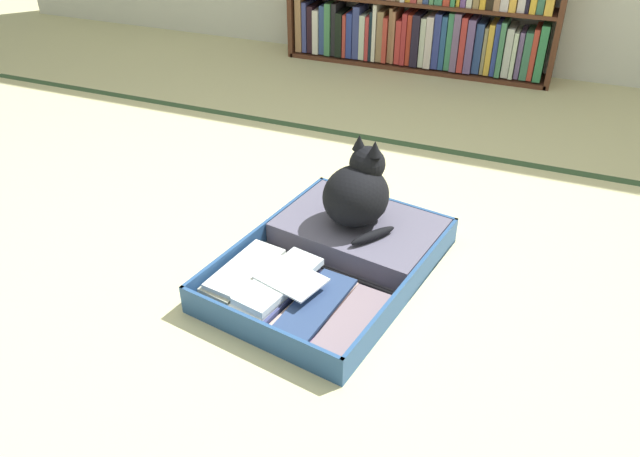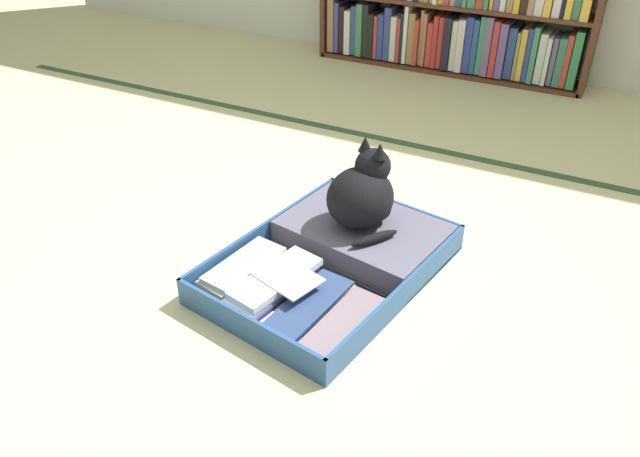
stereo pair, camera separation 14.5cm
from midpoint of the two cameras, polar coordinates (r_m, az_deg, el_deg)
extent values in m
plane|color=#C7C18E|center=(2.01, -2.42, -5.27)|extent=(10.00, 10.00, 0.00)
cube|color=#314D2E|center=(2.95, 9.07, 7.83)|extent=(4.80, 0.05, 0.00)
cube|color=#542E1D|center=(3.73, 25.49, 16.98)|extent=(0.03, 0.22, 0.78)
cube|color=#542E1D|center=(3.94, 12.61, 14.26)|extent=(1.58, 0.22, 0.02)
cube|color=#542E1D|center=(3.84, 13.33, 19.58)|extent=(1.55, 0.22, 0.02)
cube|color=#A4774F|center=(4.12, 2.59, 18.60)|extent=(0.04, 0.19, 0.34)
cube|color=#3E458A|center=(4.12, 3.13, 18.33)|extent=(0.03, 0.19, 0.30)
cube|color=black|center=(4.11, 3.64, 18.14)|extent=(0.04, 0.19, 0.29)
cube|color=silver|center=(4.09, 4.12, 17.90)|extent=(0.04, 0.19, 0.27)
cube|color=#354F8B|center=(4.08, 4.74, 18.05)|extent=(0.04, 0.19, 0.30)
cube|color=#458552|center=(4.05, 5.21, 18.06)|extent=(0.04, 0.19, 0.32)
cube|color=#27252A|center=(4.05, 5.80, 18.02)|extent=(0.03, 0.19, 0.32)
cube|color=black|center=(4.03, 6.22, 17.56)|extent=(0.04, 0.19, 0.27)
cube|color=#B33B33|center=(4.02, 6.72, 17.44)|extent=(0.02, 0.19, 0.26)
cube|color=#2E3F92|center=(4.01, 7.18, 17.45)|extent=(0.04, 0.19, 0.27)
cube|color=#384282|center=(3.99, 7.81, 17.65)|extent=(0.04, 0.19, 0.31)
cube|color=silver|center=(3.99, 8.34, 17.23)|extent=(0.04, 0.19, 0.26)
cube|color=#BC3638|center=(3.97, 8.78, 17.11)|extent=(0.02, 0.19, 0.26)
cube|color=#15232D|center=(3.96, 9.12, 17.27)|extent=(0.02, 0.19, 0.29)
cube|color=silver|center=(3.95, 9.45, 17.52)|extent=(0.02, 0.19, 0.34)
cube|color=#93754F|center=(3.95, 9.95, 17.18)|extent=(0.04, 0.19, 0.30)
cube|color=#BC3C31|center=(3.93, 10.37, 16.85)|extent=(0.03, 0.19, 0.27)
cube|color=#9D724D|center=(3.94, 10.89, 17.23)|extent=(0.02, 0.19, 0.32)
cube|color=#A46D4B|center=(3.92, 11.15, 17.02)|extent=(0.02, 0.19, 0.31)
cube|color=#C43432|center=(3.92, 11.58, 16.61)|extent=(0.03, 0.19, 0.26)
cube|color=#AE2D2F|center=(3.90, 12.08, 16.79)|extent=(0.03, 0.19, 0.30)
cube|color=#C23B26|center=(3.90, 12.55, 16.70)|extent=(0.03, 0.19, 0.30)
cube|color=#211B2C|center=(3.88, 13.09, 16.57)|extent=(0.04, 0.19, 0.30)
cube|color=silver|center=(3.88, 13.73, 16.38)|extent=(0.03, 0.19, 0.28)
cube|color=beige|center=(3.86, 14.30, 16.33)|extent=(0.04, 0.19, 0.30)
cube|color=#303C8A|center=(3.86, 15.00, 16.36)|extent=(0.04, 0.19, 0.32)
cube|color=#285389|center=(3.86, 15.55, 16.17)|extent=(0.03, 0.19, 0.31)
cube|color=#3F8B61|center=(3.85, 16.11, 16.22)|extent=(0.03, 0.19, 0.33)
cube|color=slate|center=(3.83, 16.64, 16.08)|extent=(0.04, 0.19, 0.33)
cube|color=#BB3533|center=(3.83, 17.23, 15.83)|extent=(0.03, 0.19, 0.31)
cube|color=slate|center=(3.82, 17.85, 15.64)|extent=(0.04, 0.19, 0.31)
cube|color=navy|center=(3.83, 18.58, 15.40)|extent=(0.04, 0.19, 0.28)
cube|color=#90865B|center=(3.83, 19.09, 15.14)|extent=(0.02, 0.19, 0.27)
cube|color=gold|center=(3.82, 19.53, 15.18)|extent=(0.03, 0.19, 0.29)
cube|color=#304295|center=(3.81, 20.03, 15.12)|extent=(0.03, 0.19, 0.29)
cube|color=#45855C|center=(3.79, 20.48, 15.05)|extent=(0.03, 0.19, 0.31)
cube|color=silver|center=(3.81, 21.06, 14.74)|extent=(0.04, 0.19, 0.28)
cube|color=silver|center=(3.79, 21.54, 14.46)|extent=(0.02, 0.19, 0.26)
cube|color=slate|center=(3.81, 22.03, 14.42)|extent=(0.03, 0.19, 0.26)
cube|color=#3B7457|center=(3.80, 22.59, 14.29)|extent=(0.04, 0.19, 0.27)
cube|color=#BF3E2E|center=(3.79, 23.16, 14.31)|extent=(0.03, 0.19, 0.29)
cube|color=#358551|center=(3.78, 23.81, 14.31)|extent=(0.04, 0.19, 0.31)
cube|color=#274C80|center=(1.92, -0.54, -7.17)|extent=(0.63, 0.49, 0.01)
cube|color=#274C80|center=(1.78, -4.42, -9.35)|extent=(0.56, 0.11, 0.10)
cube|color=#274C80|center=(2.04, -6.77, -3.12)|extent=(0.08, 0.40, 0.10)
cube|color=#274C80|center=(1.78, 6.69, -9.58)|extent=(0.08, 0.40, 0.10)
cube|color=#514D58|center=(1.92, -0.54, -6.94)|extent=(0.60, 0.47, 0.01)
cube|color=#274C80|center=(2.19, 5.90, -1.64)|extent=(0.63, 0.49, 0.01)
cube|color=#274C80|center=(2.31, 8.54, 1.48)|extent=(0.56, 0.11, 0.10)
cube|color=#274C80|center=(2.29, 0.07, 1.66)|extent=(0.08, 0.40, 0.10)
cube|color=#274C80|center=(2.07, 12.54, -3.31)|extent=(0.08, 0.40, 0.10)
cube|color=#514D58|center=(2.18, 5.92, -1.43)|extent=(0.60, 0.47, 0.01)
cylinder|color=black|center=(2.04, 2.91, -3.97)|extent=(0.54, 0.11, 0.02)
cube|color=tan|center=(2.01, -4.79, -4.34)|extent=(0.17, 0.32, 0.02)
cube|color=#796C5A|center=(2.00, -5.32, -4.10)|extent=(0.18, 0.32, 0.01)
cube|color=#AEAA8C|center=(1.99, -5.09, -3.69)|extent=(0.18, 0.32, 0.01)
cube|color=silver|center=(1.98, -4.96, -3.40)|extent=(0.16, 0.30, 0.02)
cube|color=#222D24|center=(1.94, -1.88, -5.86)|extent=(0.16, 0.32, 0.01)
cube|color=navy|center=(1.93, -2.09, -5.56)|extent=(0.17, 0.33, 0.02)
cube|color=silver|center=(1.92, -2.37, -5.25)|extent=(0.18, 0.35, 0.01)
cube|color=silver|center=(1.92, -1.97, -4.67)|extent=(0.19, 0.34, 0.02)
cube|color=tan|center=(1.88, 1.11, -7.30)|extent=(0.18, 0.34, 0.02)
cube|color=navy|center=(1.86, 1.21, -7.09)|extent=(0.16, 0.34, 0.01)
cube|color=#96709F|center=(1.83, 4.67, -8.99)|extent=(0.17, 0.31, 0.02)
cube|color=slate|center=(1.81, 4.64, -8.78)|extent=(0.16, 0.32, 0.02)
cube|color=white|center=(1.90, -0.91, -4.53)|extent=(0.23, 0.19, 0.01)
cube|color=#565367|center=(2.16, 5.98, -0.57)|extent=(0.59, 0.46, 0.09)
torus|color=white|center=(2.12, 5.64, -0.04)|extent=(0.11, 0.11, 0.01)
cylinder|color=black|center=(2.37, 5.12, 2.58)|extent=(0.02, 0.02, 0.09)
cylinder|color=black|center=(2.24, 11.85, 0.06)|extent=(0.02, 0.02, 0.09)
cube|color=#38833E|center=(1.73, -1.53, -10.50)|extent=(0.02, 0.01, 0.02)
cube|color=green|center=(1.86, -7.16, -7.89)|extent=(0.04, 0.01, 0.03)
ellipsoid|color=black|center=(2.08, 5.74, 2.80)|extent=(0.29, 0.30, 0.21)
ellipsoid|color=black|center=(2.15, 6.88, 2.29)|extent=(0.17, 0.13, 0.12)
sphere|color=black|center=(2.07, 6.93, 5.72)|extent=(0.12, 0.12, 0.12)
cone|color=black|center=(2.01, 7.65, 7.13)|extent=(0.05, 0.05, 0.05)
cone|color=black|center=(2.05, 6.25, 7.78)|extent=(0.05, 0.05, 0.05)
sphere|color=#DEC949|center=(2.08, 8.33, 6.09)|extent=(0.02, 0.02, 0.02)
sphere|color=#DEC949|center=(2.11, 7.44, 6.52)|extent=(0.02, 0.02, 0.02)
ellipsoid|color=black|center=(2.04, 7.11, -0.94)|extent=(0.13, 0.16, 0.03)
camera|label=1|loc=(0.07, -87.88, 1.40)|focal=34.52mm
camera|label=2|loc=(0.07, 92.12, -1.40)|focal=34.52mm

